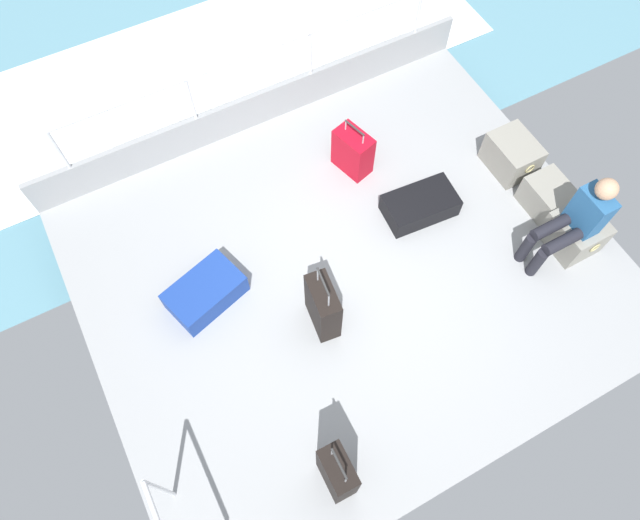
# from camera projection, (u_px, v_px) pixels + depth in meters

# --- Properties ---
(ground_plane) EXTENTS (4.40, 5.20, 0.06)m
(ground_plane) POSITION_uv_depth(u_px,v_px,m) (350.00, 270.00, 5.79)
(ground_plane) COLOR #939699
(gunwale_port) EXTENTS (0.06, 5.20, 0.45)m
(gunwale_port) POSITION_uv_depth(u_px,v_px,m) (257.00, 109.00, 6.44)
(gunwale_port) COLOR #939699
(gunwale_port) RESTS_ON ground_plane
(railing_port) EXTENTS (0.04, 4.20, 1.02)m
(railing_port) POSITION_uv_depth(u_px,v_px,m) (251.00, 72.00, 5.94)
(railing_port) COLOR silver
(railing_port) RESTS_ON ground_plane
(sea_wake) EXTENTS (12.00, 12.00, 0.01)m
(sea_wake) POSITION_uv_depth(u_px,v_px,m) (215.00, 65.00, 7.52)
(sea_wake) COLOR #598C9E
(sea_wake) RESTS_ON ground_plane
(cargo_crate_0) EXTENTS (0.57, 0.42, 0.39)m
(cargo_crate_0) POSITION_uv_depth(u_px,v_px,m) (512.00, 155.00, 6.18)
(cargo_crate_0) COLOR gray
(cargo_crate_0) RESTS_ON ground_plane
(cargo_crate_1) EXTENTS (0.62, 0.39, 0.35)m
(cargo_crate_1) POSITION_uv_depth(u_px,v_px,m) (551.00, 200.00, 5.93)
(cargo_crate_1) COLOR gray
(cargo_crate_1) RESTS_ON ground_plane
(cargo_crate_2) EXTENTS (0.52, 0.45, 0.41)m
(cargo_crate_2) POSITION_uv_depth(u_px,v_px,m) (575.00, 232.00, 5.72)
(cargo_crate_2) COLOR gray
(cargo_crate_2) RESTS_ON ground_plane
(passenger_seated) EXTENTS (0.34, 0.66, 1.11)m
(passenger_seated) POSITION_uv_depth(u_px,v_px,m) (576.00, 220.00, 5.34)
(passenger_seated) COLOR #26598C
(passenger_seated) RESTS_ON ground_plane
(suitcase_0) EXTENTS (0.45, 0.26, 0.88)m
(suitcase_0) POSITION_uv_depth(u_px,v_px,m) (323.00, 307.00, 5.22)
(suitcase_0) COLOR black
(suitcase_0) RESTS_ON ground_plane
(suitcase_1) EXTENTS (0.36, 0.21, 0.91)m
(suitcase_1) POSITION_uv_depth(u_px,v_px,m) (337.00, 473.00, 4.53)
(suitcase_1) COLOR black
(suitcase_1) RESTS_ON ground_plane
(suitcase_2) EXTENTS (0.64, 0.82, 0.27)m
(suitcase_2) POSITION_uv_depth(u_px,v_px,m) (205.00, 292.00, 5.50)
(suitcase_2) COLOR navy
(suitcase_2) RESTS_ON ground_plane
(suitcase_3) EXTENTS (0.49, 0.78, 0.24)m
(suitcase_3) POSITION_uv_depth(u_px,v_px,m) (420.00, 205.00, 5.97)
(suitcase_3) COLOR black
(suitcase_3) RESTS_ON ground_plane
(suitcase_4) EXTENTS (0.47, 0.35, 0.66)m
(suitcase_4) POSITION_uv_depth(u_px,v_px,m) (353.00, 152.00, 6.12)
(suitcase_4) COLOR #B70C1E
(suitcase_4) RESTS_ON ground_plane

